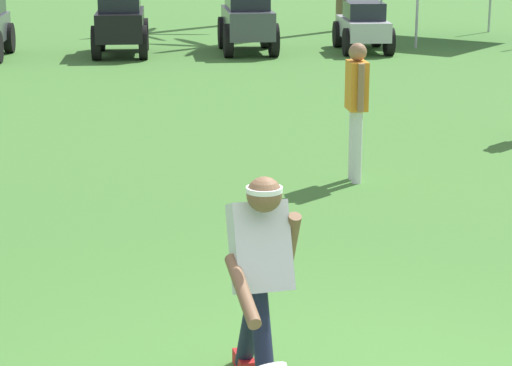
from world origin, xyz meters
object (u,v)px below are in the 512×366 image
object	(u,v)px
parked_car_slot_d	(247,19)
parked_car_slot_e	(363,26)
teammate_midfield	(357,99)
frisbee_thrower	(260,274)
parked_car_slot_c	(121,21)

from	to	relation	value
parked_car_slot_d	parked_car_slot_e	distance (m)	2.59
teammate_midfield	parked_car_slot_e	bearing A→B (deg)	74.56
frisbee_thrower	parked_car_slot_c	world-z (taller)	frisbee_thrower
parked_car_slot_c	parked_car_slot_e	size ratio (longest dim) A/B	1.06
teammate_midfield	parked_car_slot_d	world-z (taller)	teammate_midfield
parked_car_slot_c	parked_car_slot_e	world-z (taller)	parked_car_slot_c
frisbee_thrower	parked_car_slot_c	size ratio (longest dim) A/B	0.59
teammate_midfield	parked_car_slot_e	size ratio (longest dim) A/B	0.69
parked_car_slot_d	teammate_midfield	bearing A→B (deg)	-92.48
frisbee_thrower	parked_car_slot_e	distance (m)	16.87
frisbee_thrower	parked_car_slot_e	bearing A→B (deg)	72.85
frisbee_thrower	parked_car_slot_c	bearing A→B (deg)	91.32
frisbee_thrower	parked_car_slot_c	distance (m)	16.38
parked_car_slot_c	parked_car_slot_d	world-z (taller)	same
teammate_midfield	frisbee_thrower	bearing A→B (deg)	-110.82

